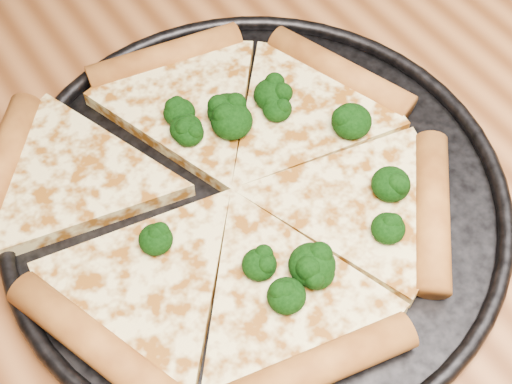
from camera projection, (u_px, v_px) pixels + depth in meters
dining_table at (383, 275)px, 0.67m from camera, size 1.20×0.90×0.75m
pizza_pan at (256, 197)px, 0.60m from camera, size 0.42×0.42×0.02m
pizza at (225, 190)px, 0.59m from camera, size 0.39×0.38×0.03m
broccoli_florets at (273, 168)px, 0.59m from camera, size 0.22×0.22×0.03m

